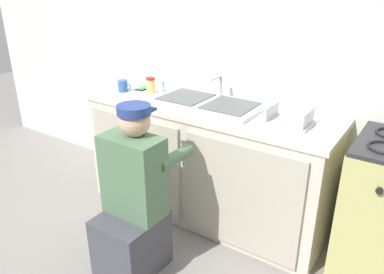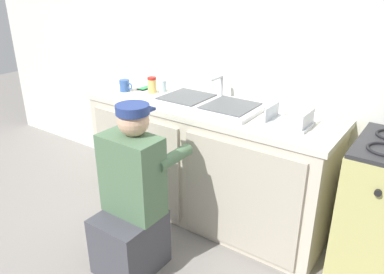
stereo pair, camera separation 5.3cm
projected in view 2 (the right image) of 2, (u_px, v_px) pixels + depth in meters
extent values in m
plane|color=gray|center=(185.00, 229.00, 2.88)|extent=(12.00, 12.00, 0.00)
cube|color=silver|center=(233.00, 52.00, 2.88)|extent=(6.00, 0.10, 2.50)
cube|color=beige|center=(207.00, 164.00, 2.93)|extent=(1.90, 0.60, 0.87)
cube|color=#AFA694|center=(136.00, 163.00, 2.94)|extent=(0.84, 0.02, 0.77)
cube|color=#AFA694|center=(239.00, 199.00, 2.45)|extent=(0.84, 0.02, 0.77)
cube|color=beige|center=(208.00, 108.00, 2.75)|extent=(1.94, 0.62, 0.04)
cube|color=silver|center=(208.00, 103.00, 2.74)|extent=(0.80, 0.44, 0.03)
cube|color=#4C4F51|center=(187.00, 97.00, 2.83)|extent=(0.33, 0.35, 0.01)
cube|color=#4C4F51|center=(230.00, 106.00, 2.63)|extent=(0.33, 0.35, 0.01)
cylinder|color=#B7BABF|center=(221.00, 88.00, 2.85)|extent=(0.02, 0.02, 0.18)
cylinder|color=#B7BABF|center=(216.00, 78.00, 2.76)|extent=(0.02, 0.16, 0.02)
cylinder|color=black|center=(378.00, 193.00, 1.91)|extent=(0.04, 0.02, 0.04)
cube|color=#3F3F47|center=(130.00, 241.00, 2.43)|extent=(0.36, 0.40, 0.40)
cube|color=#4C6B4C|center=(132.00, 175.00, 2.29)|extent=(0.38, 0.22, 0.52)
sphere|color=tan|center=(133.00, 121.00, 2.19)|extent=(0.19, 0.19, 0.19)
cylinder|color=navy|center=(132.00, 109.00, 2.16)|extent=(0.20, 0.20, 0.06)
cube|color=navy|center=(143.00, 109.00, 2.23)|extent=(0.13, 0.09, 0.02)
cylinder|color=#4C6B4C|center=(134.00, 144.00, 2.50)|extent=(0.08, 0.30, 0.08)
cylinder|color=#4C6B4C|center=(174.00, 157.00, 2.32)|extent=(0.08, 0.30, 0.08)
cylinder|color=#335699|center=(125.00, 86.00, 3.08)|extent=(0.08, 0.08, 0.10)
torus|color=#335699|center=(130.00, 86.00, 3.04)|extent=(0.06, 0.01, 0.06)
cylinder|color=#DBB760|center=(152.00, 86.00, 3.03)|extent=(0.07, 0.07, 0.11)
cylinder|color=#B21E19|center=(152.00, 78.00, 3.01)|extent=(0.07, 0.07, 0.02)
cube|color=#B2B7BC|center=(288.00, 123.00, 2.37)|extent=(0.28, 0.22, 0.02)
cube|color=#B2B7BC|center=(272.00, 112.00, 2.42)|extent=(0.01, 0.21, 0.10)
cube|color=#B2B7BC|center=(308.00, 120.00, 2.29)|extent=(0.01, 0.21, 0.10)
cube|color=black|center=(146.00, 88.00, 3.16)|extent=(0.07, 0.14, 0.01)
cube|color=green|center=(146.00, 87.00, 3.16)|extent=(0.06, 0.12, 0.00)
cylinder|color=#ADC6CC|center=(163.00, 86.00, 3.04)|extent=(0.06, 0.06, 0.10)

